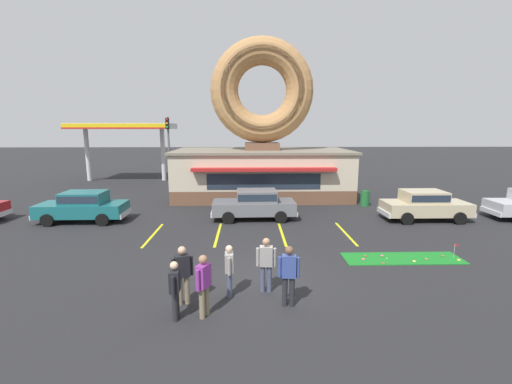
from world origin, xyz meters
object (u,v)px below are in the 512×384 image
Objects in this scene: car_teal at (83,205)px; trash_bin at (365,198)px; traffic_light_pole at (168,142)px; pedestrian_clipboard_woman at (289,273)px; putting_flag_pin at (456,247)px; car_grey at (255,203)px; pedestrian_blue_sweater_man at (229,268)px; pedestrian_hooded_kid at (204,283)px; car_champagne at (425,204)px; pedestrian_beanie_man at (175,288)px; pedestrian_leather_jacket_man at (266,262)px; pedestrian_crossing_woman at (183,272)px; golf_ball at (387,258)px.

car_teal is 4.70× the size of trash_bin.
pedestrian_clipboard_woman is at bearing -69.21° from traffic_light_pole.
traffic_light_pole is at bearing 130.41° from putting_flag_pin.
car_grey is 4.72× the size of trash_bin.
pedestrian_hooded_kid is (-0.60, -1.12, 0.09)m from pedestrian_blue_sweater_man.
car_grey is 9.06m from car_teal.
car_teal is at bearing 161.11° from putting_flag_pin.
traffic_light_pole reaches higher than pedestrian_clipboard_woman.
car_champagne reaches higher than putting_flag_pin.
pedestrian_beanie_man is (6.80, -9.59, -0.01)m from car_teal.
pedestrian_leather_jacket_man is at bearing -89.00° from car_grey.
trash_bin is (6.93, 11.48, -0.44)m from pedestrian_leather_jacket_man.
car_grey is 1.01× the size of car_champagne.
putting_flag_pin is 0.32× the size of pedestrian_crossing_woman.
pedestrian_beanie_man is 0.93× the size of pedestrian_crossing_woman.
traffic_light_pole is (-11.83, 17.05, 3.66)m from golf_ball.
car_teal is 12.10m from pedestrian_hooded_kid.
putting_flag_pin is 0.32× the size of pedestrian_clipboard_woman.
car_teal is at bearing -168.34° from trash_bin.
golf_ball is at bearing -127.32° from car_champagne.
putting_flag_pin is at bearing -87.53° from trash_bin.
pedestrian_leather_jacket_man reaches higher than trash_bin.
pedestrian_leather_jacket_man is at bearing -138.17° from car_champagne.
putting_flag_pin is 8.99m from trash_bin.
trash_bin is at bearing 58.88° from pedestrian_leather_jacket_man.
pedestrian_clipboard_woman reaches higher than pedestrian_beanie_man.
pedestrian_hooded_kid is 21.70m from traffic_light_pole.
pedestrian_leather_jacket_man is (1.09, 0.22, 0.08)m from pedestrian_blue_sweater_man.
car_champagne is at bearing 39.77° from pedestrian_beanie_man.
pedestrian_blue_sweater_man is 1.34m from pedestrian_crossing_woman.
golf_ball is at bearing 24.66° from pedestrian_blue_sweater_man.
pedestrian_leather_jacket_man reaches higher than pedestrian_blue_sweater_man.
pedestrian_crossing_woman is at bearing 85.61° from pedestrian_beanie_man.
trash_bin is at bearing 23.32° from car_grey.
pedestrian_hooded_kid is 2.16m from pedestrian_leather_jacket_man.
pedestrian_hooded_kid is 0.93m from pedestrian_crossing_woman.
pedestrian_beanie_man is at bearing -171.79° from pedestrian_hooded_kid.
pedestrian_blue_sweater_man is at bearing -140.64° from car_champagne.
pedestrian_blue_sweater_man is at bearing -96.20° from car_grey.
pedestrian_hooded_kid is 2.32m from pedestrian_clipboard_woman.
pedestrian_hooded_kid is at bearing -45.11° from pedestrian_crossing_woman.
car_champagne is at bearing 41.31° from pedestrian_hooded_kid.
car_teal is at bearing 138.48° from pedestrian_leather_jacket_man.
putting_flag_pin is at bearing -38.48° from car_grey.
putting_flag_pin is 8.84m from pedestrian_blue_sweater_man.
trash_bin is (9.28, 12.15, -0.44)m from pedestrian_crossing_woman.
golf_ball is at bearing -22.38° from car_teal.
car_grey is at bearing 91.00° from pedestrian_leather_jacket_man.
golf_ball is 5.35m from pedestrian_leather_jacket_man.
pedestrian_blue_sweater_man is (-10.02, -8.22, -0.02)m from car_champagne.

